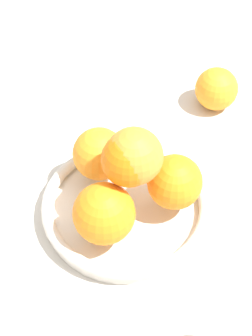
# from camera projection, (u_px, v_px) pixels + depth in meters

# --- Properties ---
(ground_plane) EXTENTS (4.00, 4.00, 0.00)m
(ground_plane) POSITION_uv_depth(u_px,v_px,m) (126.00, 214.00, 0.80)
(ground_plane) COLOR beige
(fruit_bowl) EXTENTS (0.24, 0.24, 0.03)m
(fruit_bowl) POSITION_uv_depth(u_px,v_px,m) (126.00, 207.00, 0.79)
(fruit_bowl) COLOR silver
(fruit_bowl) RESTS_ON ground_plane
(orange_pile) EXTENTS (0.18, 0.18, 0.14)m
(orange_pile) POSITION_uv_depth(u_px,v_px,m) (127.00, 176.00, 0.73)
(orange_pile) COLOR orange
(orange_pile) RESTS_ON fruit_bowl
(stray_orange) EXTENTS (0.07, 0.07, 0.07)m
(stray_orange) POSITION_uv_depth(u_px,v_px,m) (216.00, 89.00, 0.92)
(stray_orange) COLOR orange
(stray_orange) RESTS_ON ground_plane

